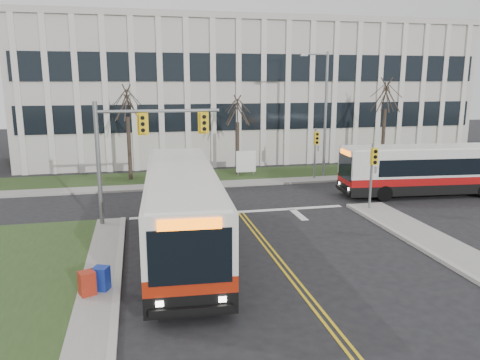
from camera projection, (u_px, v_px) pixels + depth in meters
name	position (u px, v px, depth m)	size (l,w,h in m)	color
ground	(285.00, 269.00, 18.14)	(120.00, 120.00, 0.00)	black
sidewalk_cross	(287.00, 181.00, 33.69)	(44.00, 1.60, 0.14)	#9E9B93
building_lawn	(276.00, 174.00, 36.37)	(44.00, 5.00, 0.12)	#2B401B
office_building	(242.00, 92.00, 46.59)	(40.00, 16.00, 12.00)	beige
mast_arm_signal	(133.00, 141.00, 22.92)	(6.11, 0.38, 6.20)	slate
signal_pole_near	(373.00, 167.00, 25.72)	(0.34, 0.39, 3.80)	slate
signal_pole_far	(316.00, 146.00, 33.84)	(0.34, 0.39, 3.80)	slate
streetlight	(324.00, 108.00, 34.21)	(2.15, 0.25, 9.20)	slate
directory_sign	(246.00, 162.00, 35.14)	(1.50, 0.12, 2.00)	slate
tree_left	(127.00, 104.00, 32.93)	(1.80, 1.80, 7.70)	#42352B
tree_mid	(237.00, 112.00, 34.93)	(1.80, 1.80, 6.82)	#42352B
tree_right	(386.00, 97.00, 37.03)	(1.80, 1.80, 8.25)	#42352B
bus_main	(182.00, 212.00, 19.75)	(2.81, 12.95, 3.45)	silver
bus_cross	(433.00, 171.00, 29.57)	(2.51, 11.58, 3.09)	silver
newspaper_box_blue	(101.00, 280.00, 15.99)	(0.50, 0.45, 0.95)	navy
newspaper_box_red	(87.00, 285.00, 15.60)	(0.50, 0.45, 0.95)	maroon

